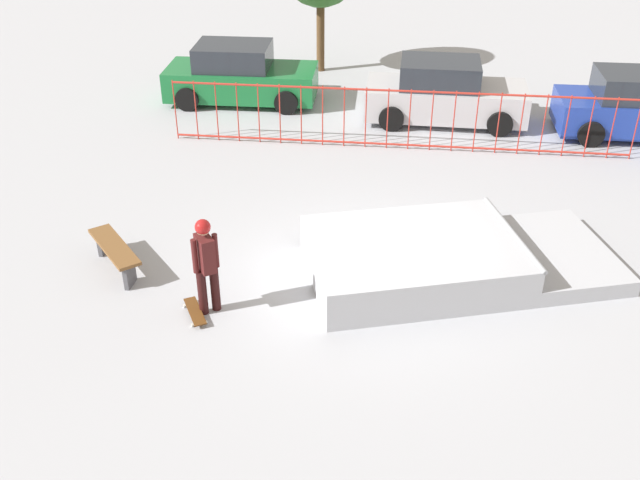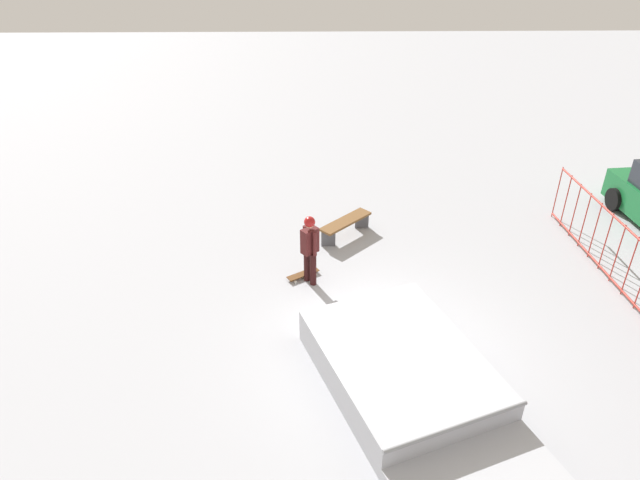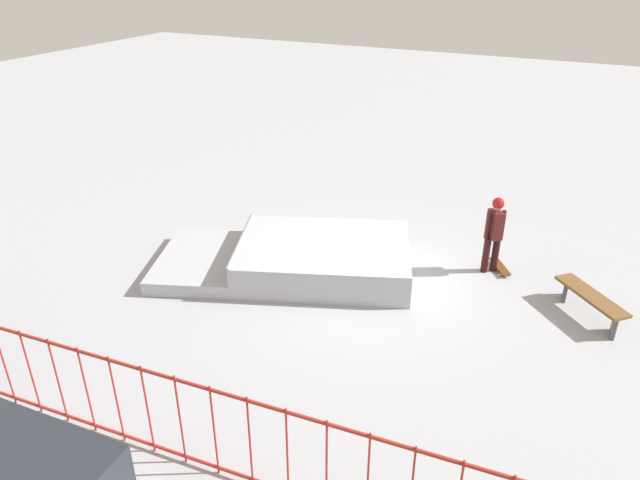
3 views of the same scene
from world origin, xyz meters
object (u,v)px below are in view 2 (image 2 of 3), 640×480
object	(u,v)px
skate_ramp	(413,386)
skateboard	(303,274)
skater	(310,245)
park_bench	(346,224)

from	to	relation	value
skate_ramp	skateboard	xyz separation A→B (m)	(-3.86, -1.98, -0.24)
skater	park_bench	size ratio (longest dim) A/B	1.21
skater	skate_ramp	bearing A→B (deg)	77.07
skate_ramp	skater	xyz separation A→B (m)	(-3.66, -1.81, 0.69)
skater	park_bench	world-z (taller)	skater
skater	skateboard	world-z (taller)	skater
skateboard	park_bench	distance (m)	2.17
park_bench	skater	bearing A→B (deg)	-24.35
skate_ramp	skater	size ratio (longest dim) A/B	3.46
skate_ramp	skateboard	world-z (taller)	skate_ramp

